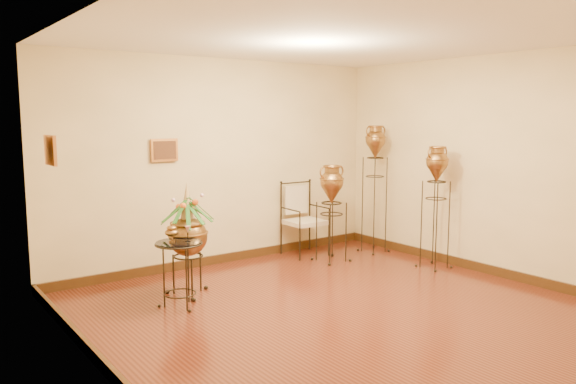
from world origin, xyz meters
TOP-DOWN VIEW (x-y plane):
  - ground at (0.00, 0.00)m, footprint 5.00×5.00m
  - room_shell at (-0.01, 0.01)m, footprint 5.02×5.02m
  - amphora_tall at (2.15, 1.71)m, footprint 0.40×0.40m
  - amphora_mid at (2.15, 0.56)m, footprint 0.46×0.46m
  - amphora_short at (1.26, 1.65)m, footprint 0.46×0.46m
  - planter_urn at (-1.04, 1.45)m, footprint 0.84×0.84m
  - armchair at (1.18, 2.15)m, footprint 0.62×0.58m
  - side_table at (-1.30, 1.13)m, footprint 0.64×0.64m

SIDE VIEW (x-z plane):
  - ground at x=0.00m, z-range 0.00..0.00m
  - side_table at x=-1.30m, z-range -0.08..0.82m
  - armchair at x=1.18m, z-range 0.00..1.07m
  - amphora_short at x=1.26m, z-range 0.00..1.38m
  - planter_urn at x=-1.04m, z-range 0.08..1.39m
  - amphora_mid at x=2.15m, z-range 0.01..1.67m
  - amphora_tall at x=2.15m, z-range 0.02..1.94m
  - room_shell at x=-0.01m, z-range 0.33..3.14m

